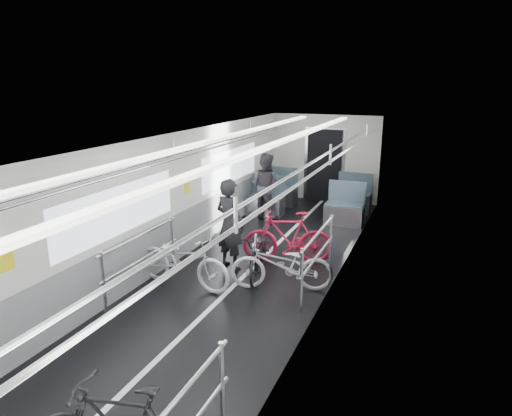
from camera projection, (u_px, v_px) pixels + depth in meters
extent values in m
cube|color=black|center=(208.00, 311.00, 6.76)|extent=(3.00, 14.00, 0.01)
cube|color=white|center=(203.00, 150.00, 6.11)|extent=(3.00, 14.00, 0.02)
cube|color=silver|center=(119.00, 223.00, 6.98)|extent=(0.02, 14.00, 2.40)
cube|color=silver|center=(308.00, 249.00, 5.89)|extent=(0.02, 14.00, 2.40)
cube|color=silver|center=(325.00, 158.00, 12.68)|extent=(3.00, 0.02, 2.40)
cube|color=white|center=(208.00, 311.00, 6.76)|extent=(0.08, 13.80, 0.01)
cube|color=slate|center=(124.00, 268.00, 7.17)|extent=(0.01, 13.90, 0.90)
cube|color=slate|center=(304.00, 301.00, 6.11)|extent=(0.01, 13.90, 0.90)
cube|color=white|center=(119.00, 210.00, 6.92)|extent=(0.01, 10.80, 0.75)
cube|color=white|center=(306.00, 234.00, 5.85)|extent=(0.01, 10.80, 0.75)
cube|color=white|center=(168.00, 152.00, 6.33)|extent=(0.14, 13.40, 0.05)
cube|color=white|center=(240.00, 157.00, 5.93)|extent=(0.14, 13.40, 0.05)
cube|color=black|center=(324.00, 166.00, 12.68)|extent=(0.95, 0.10, 2.00)
imported|color=silver|center=(183.00, 260.00, 7.47)|extent=(1.82, 0.76, 0.93)
imported|color=silver|center=(282.00, 265.00, 7.34)|extent=(1.75, 1.05, 0.87)
imported|color=#B81638|center=(288.00, 237.00, 8.43)|extent=(1.72, 0.96, 1.00)
imported|color=black|center=(259.00, 253.00, 7.93)|extent=(0.84, 1.60, 0.80)
imported|color=black|center=(230.00, 224.00, 8.12)|extent=(0.70, 0.57, 1.66)
imported|color=#2F2B32|center=(265.00, 186.00, 11.17)|extent=(0.87, 0.72, 1.61)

